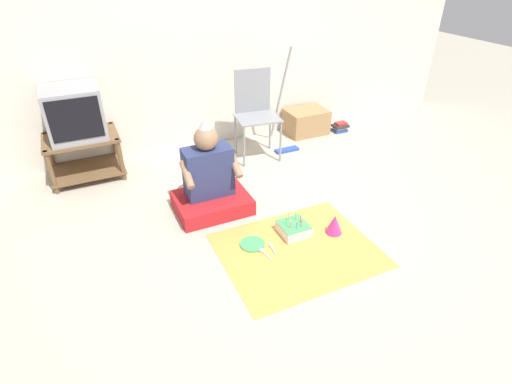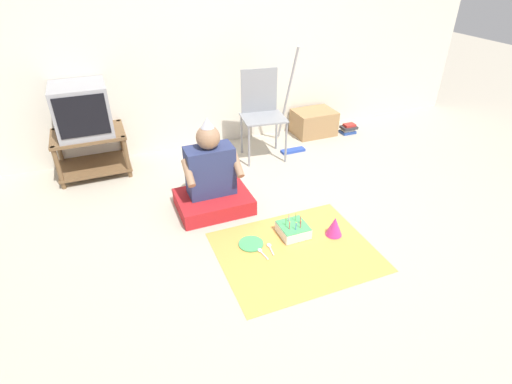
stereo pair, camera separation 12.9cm
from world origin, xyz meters
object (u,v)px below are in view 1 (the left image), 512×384
(book_pile, at_px, (340,127))
(paper_plate, at_px, (252,244))
(person_seated, at_px, (210,183))
(party_hat_blue, at_px, (334,224))
(birthday_cake, at_px, (294,228))
(folding_chair, at_px, (255,108))
(cardboard_box_stack, at_px, (306,121))
(dust_mop, at_px, (283,120))
(tv, at_px, (74,112))

(book_pile, distance_m, paper_plate, 2.53)
(book_pile, height_order, person_seated, person_seated)
(book_pile, bearing_deg, party_hat_blue, -126.25)
(person_seated, bearing_deg, party_hat_blue, -44.12)
(person_seated, relative_size, birthday_cake, 3.75)
(folding_chair, relative_size, book_pile, 4.70)
(cardboard_box_stack, relative_size, paper_plate, 2.49)
(cardboard_box_stack, distance_m, paper_plate, 2.34)
(cardboard_box_stack, bearing_deg, dust_mop, -150.75)
(person_seated, bearing_deg, birthday_cake, -52.94)
(dust_mop, bearing_deg, tv, 173.94)
(birthday_cake, bearing_deg, paper_plate, 178.74)
(folding_chair, xyz_separation_m, birthday_cake, (-0.33, -1.48, -0.49))
(tv, height_order, folding_chair, folding_chair)
(book_pile, distance_m, person_seated, 2.30)
(book_pile, height_order, paper_plate, book_pile)
(cardboard_box_stack, bearing_deg, tv, -179.20)
(tv, distance_m, person_seated, 1.50)
(dust_mop, bearing_deg, birthday_cake, -114.86)
(book_pile, xyz_separation_m, birthday_cake, (-1.59, -1.62, -0.00))
(paper_plate, bearing_deg, cardboard_box_stack, 48.92)
(book_pile, bearing_deg, folding_chair, -173.68)
(person_seated, bearing_deg, folding_chair, 45.53)
(folding_chair, xyz_separation_m, party_hat_blue, (-0.03, -1.61, -0.46))
(paper_plate, bearing_deg, birthday_cake, -1.26)
(birthday_cake, distance_m, paper_plate, 0.37)
(dust_mop, bearing_deg, party_hat_blue, -103.38)
(folding_chair, height_order, birthday_cake, folding_chair)
(tv, height_order, book_pile, tv)
(dust_mop, relative_size, person_seated, 1.38)
(birthday_cake, distance_m, party_hat_blue, 0.34)
(tv, distance_m, party_hat_blue, 2.61)
(tv, distance_m, birthday_cake, 2.33)
(birthday_cake, bearing_deg, dust_mop, 65.14)
(dust_mop, bearing_deg, folding_chair, -176.24)
(cardboard_box_stack, height_order, paper_plate, cardboard_box_stack)
(tv, xyz_separation_m, party_hat_blue, (1.74, -1.86, -0.60))
(paper_plate, bearing_deg, dust_mop, 54.56)
(person_seated, bearing_deg, book_pile, 25.17)
(paper_plate, bearing_deg, party_hat_blue, -11.31)
(cardboard_box_stack, xyz_separation_m, paper_plate, (-1.53, -1.76, -0.14))
(cardboard_box_stack, distance_m, party_hat_blue, 2.08)
(tv, bearing_deg, cardboard_box_stack, 0.80)
(party_hat_blue, bearing_deg, tv, 133.16)
(tv, distance_m, dust_mop, 2.17)
(tv, bearing_deg, dust_mop, -6.06)
(dust_mop, xyz_separation_m, book_pile, (0.89, 0.12, -0.29))
(folding_chair, distance_m, cardboard_box_stack, 0.96)
(tv, distance_m, book_pile, 3.09)
(folding_chair, distance_m, book_pile, 1.35)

